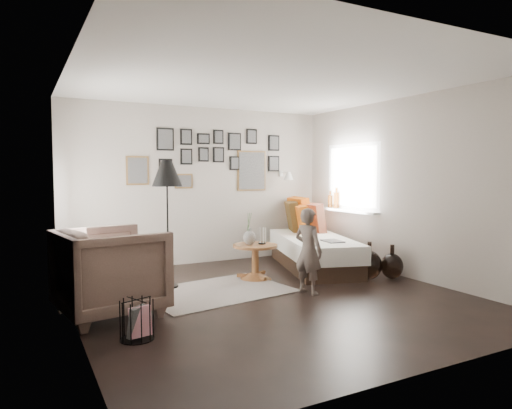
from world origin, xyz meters
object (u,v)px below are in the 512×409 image
pedestal_table (255,263)px  child (308,251)px  demijohn_large (369,265)px  armchair (111,271)px  floor_lamp (167,178)px  daybed (310,246)px  magazine_basket (137,320)px  vase (250,235)px  demijohn_small (392,266)px

pedestal_table → child: 1.06m
demijohn_large → armchair: bearing=179.5°
demijohn_large → floor_lamp: bearing=162.1°
daybed → magazine_basket: size_ratio=6.28×
armchair → magazine_basket: (0.07, -0.85, -0.29)m
vase → pedestal_table: bearing=-14.0°
vase → magazine_basket: size_ratio=1.20×
floor_lamp → demijohn_small: size_ratio=3.41×
armchair → child: bearing=-105.6°
pedestal_table → magazine_basket: bearing=-142.2°
pedestal_table → floor_lamp: floor_lamp is taller
floor_lamp → demijohn_large: bearing=-17.9°
daybed → demijohn_small: daybed is taller
floor_lamp → magazine_basket: bearing=-115.4°
demijohn_large → child: child is taller
daybed → magazine_basket: bearing=-131.9°
vase → floor_lamp: (-1.16, 0.08, 0.81)m
vase → armchair: 2.18m
vase → armchair: (-2.04, -0.75, -0.17)m
vase → floor_lamp: 1.42m
pedestal_table → vase: bearing=166.0°
pedestal_table → demijohn_small: (1.75, -0.88, -0.05)m
armchair → floor_lamp: (0.88, 0.83, 0.98)m
pedestal_table → magazine_basket: (-2.04, -1.58, -0.05)m
demijohn_small → magazine_basket: bearing=-169.5°
vase → demijohn_small: (1.83, -0.90, -0.45)m
vase → demijohn_large: 1.76m
armchair → magazine_basket: armchair is taller
floor_lamp → child: 2.05m
pedestal_table → daybed: (1.18, 0.35, 0.10)m
pedestal_table → child: (0.23, -0.99, 0.31)m
armchair → floor_lamp: floor_lamp is taller
demijohn_large → demijohn_small: (0.32, -0.12, -0.02)m
pedestal_table → floor_lamp: bearing=175.2°
vase → armchair: bearing=-159.8°
vase → demijohn_large: bearing=-27.3°
armchair → child: 2.37m
pedestal_table → daybed: 1.23m
demijohn_small → child: 1.56m
demijohn_large → demijohn_small: demijohn_large is taller
magazine_basket → demijohn_large: 3.57m
vase → daybed: daybed is taller
armchair → demijohn_large: (3.55, -0.03, -0.26)m
floor_lamp → demijohn_large: floor_lamp is taller
daybed → floor_lamp: size_ratio=1.42×
vase → demijohn_small: bearing=-26.2°
vase → floor_lamp: size_ratio=0.27×
vase → demijohn_large: (1.51, -0.78, -0.43)m
pedestal_table → demijohn_large: size_ratio=1.18×
pedestal_table → vase: size_ratio=1.40×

